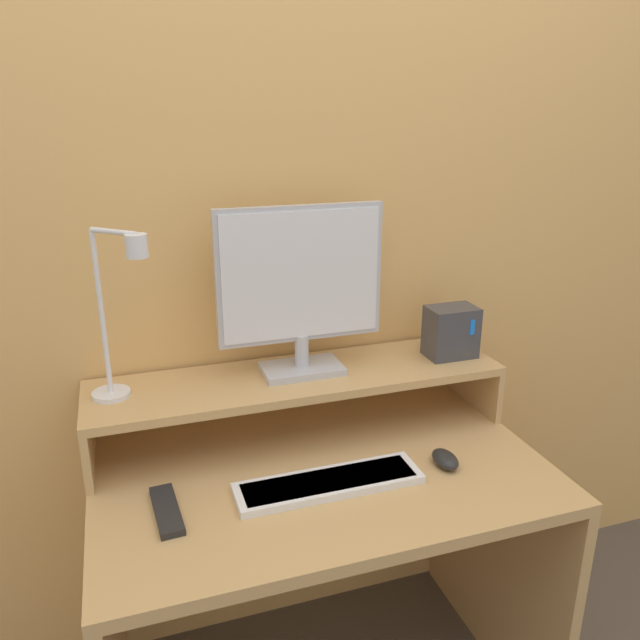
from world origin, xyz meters
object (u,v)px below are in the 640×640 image
Objects in this scene: monitor at (301,286)px; router_dock at (451,332)px; remote_control at (167,510)px; mouse at (445,459)px; desk_lamp at (119,313)px; keyboard at (329,483)px.

router_dock is at bearing -3.10° from monitor.
remote_control is at bearing -145.20° from monitor.
router_dock is (0.42, -0.02, -0.16)m from monitor.
router_dock is at bearing 16.81° from remote_control.
router_dock reaches higher than mouse.
remote_control is (0.05, -0.24, -0.37)m from desk_lamp.
desk_lamp reaches higher than router_dock.
monitor reaches higher than router_dock.
monitor is 0.55m from mouse.
monitor is 0.45m from router_dock.
mouse is (-0.15, -0.26, -0.22)m from router_dock.
mouse is (0.71, -0.25, -0.36)m from desk_lamp.
monitor is 4.91× the size of mouse.
monitor reaches higher than mouse.
desk_lamp is 0.45m from remote_control.
keyboard is 2.42× the size of remote_control.
desk_lamp is at bearing -179.52° from router_dock.
desk_lamp is 2.28× the size of remote_control.
router_dock is (0.86, 0.01, -0.15)m from desk_lamp.
mouse is (0.29, -0.00, 0.01)m from keyboard.
desk_lamp is at bearing 148.84° from keyboard.
remote_control is at bearing 178.29° from mouse.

